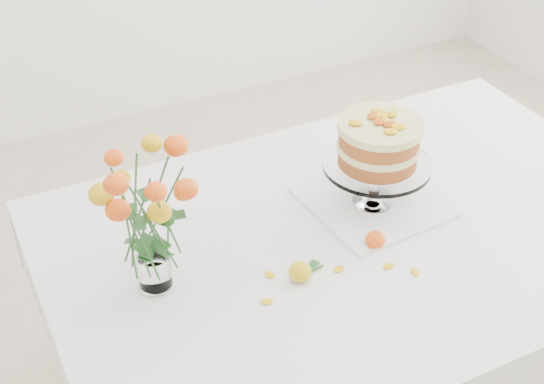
# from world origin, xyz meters

# --- Properties ---
(table) EXTENTS (1.43, 0.93, 0.76)m
(table) POSITION_xyz_m (0.00, 0.00, 0.67)
(table) COLOR tan
(table) RESTS_ON ground
(napkin) EXTENTS (0.31, 0.31, 0.01)m
(napkin) POSITION_xyz_m (0.07, 0.07, 0.76)
(napkin) COLOR white
(napkin) RESTS_ON table
(cake_stand) EXTENTS (0.25, 0.25, 0.23)m
(cake_stand) POSITION_xyz_m (0.07, 0.07, 0.92)
(cake_stand) COLOR white
(cake_stand) RESTS_ON napkin
(rose_vase) EXTENTS (0.23, 0.23, 0.34)m
(rose_vase) POSITION_xyz_m (-0.48, 0.02, 0.96)
(rose_vase) COLOR white
(rose_vase) RESTS_ON table
(loose_rose_near) EXTENTS (0.09, 0.05, 0.04)m
(loose_rose_near) POSITION_xyz_m (-0.21, -0.09, 0.78)
(loose_rose_near) COLOR gold
(loose_rose_near) RESTS_ON table
(loose_rose_far) EXTENTS (0.08, 0.05, 0.04)m
(loose_rose_far) POSITION_xyz_m (-0.01, -0.07, 0.78)
(loose_rose_far) COLOR red
(loose_rose_far) RESTS_ON table
(stray_petal_a) EXTENTS (0.03, 0.02, 0.00)m
(stray_petal_a) POSITION_xyz_m (-0.12, -0.10, 0.76)
(stray_petal_a) COLOR gold
(stray_petal_a) RESTS_ON table
(stray_petal_b) EXTENTS (0.03, 0.02, 0.00)m
(stray_petal_b) POSITION_xyz_m (-0.02, -0.14, 0.76)
(stray_petal_b) COLOR gold
(stray_petal_b) RESTS_ON table
(stray_petal_c) EXTENTS (0.03, 0.02, 0.00)m
(stray_petal_c) POSITION_xyz_m (0.02, -0.18, 0.76)
(stray_petal_c) COLOR gold
(stray_petal_c) RESTS_ON table
(stray_petal_d) EXTENTS (0.03, 0.02, 0.00)m
(stray_petal_d) POSITION_xyz_m (-0.26, -0.05, 0.76)
(stray_petal_d) COLOR gold
(stray_petal_d) RESTS_ON table
(stray_petal_e) EXTENTS (0.03, 0.02, 0.00)m
(stray_petal_e) POSITION_xyz_m (-0.30, -0.12, 0.76)
(stray_petal_e) COLOR gold
(stray_petal_e) RESTS_ON table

